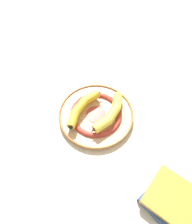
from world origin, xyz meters
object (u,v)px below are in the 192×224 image
at_px(banana_b, 82,107).
at_px(book_stack, 174,204).
at_px(banana_a, 110,114).
at_px(decorative_bowl, 96,115).

xyz_separation_m(banana_b, book_stack, (-0.44, 0.18, -0.02)).
distance_m(banana_a, book_stack, 0.38).
relative_size(decorative_bowl, banana_b, 1.41).
bearing_deg(book_stack, banana_b, 174.05).
bearing_deg(book_stack, banana_a, 164.74).
xyz_separation_m(decorative_bowl, book_stack, (-0.38, 0.19, 0.01)).
height_order(decorative_bowl, book_stack, book_stack).
bearing_deg(banana_b, banana_a, 105.88).
relative_size(banana_a, banana_b, 1.01).
bearing_deg(banana_a, book_stack, -117.70).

